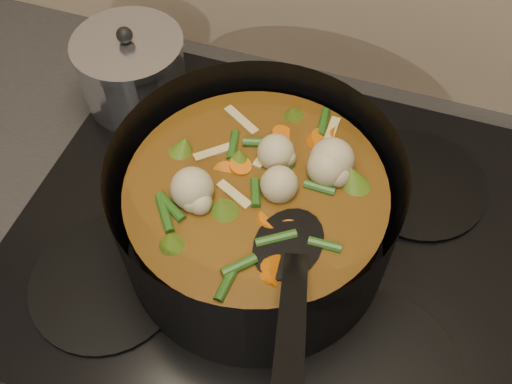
% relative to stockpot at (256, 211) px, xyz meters
% --- Properties ---
extents(counter, '(2.64, 0.64, 0.91)m').
position_rel_stockpot_xyz_m(counter, '(0.01, 0.02, -0.55)').
color(counter, brown).
rests_on(counter, ground).
extents(stovetop, '(0.62, 0.54, 0.03)m').
position_rel_stockpot_xyz_m(stovetop, '(0.01, 0.02, -0.08)').
color(stovetop, black).
rests_on(stovetop, counter).
extents(stockpot, '(0.32, 0.41, 0.23)m').
position_rel_stockpot_xyz_m(stockpot, '(0.00, 0.00, 0.00)').
color(stockpot, black).
rests_on(stockpot, stovetop).
extents(saucepan, '(0.15, 0.15, 0.13)m').
position_rel_stockpot_xyz_m(saucepan, '(-0.25, 0.18, -0.02)').
color(saucepan, silver).
rests_on(saucepan, stovetop).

